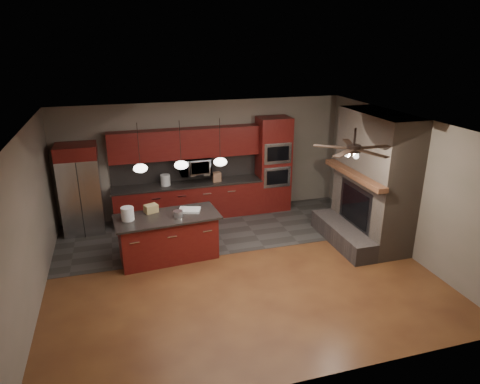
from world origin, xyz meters
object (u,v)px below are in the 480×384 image
object	(u,v)px
cardboard_box	(151,209)
counter_bucket	(165,180)
microwave	(195,166)
paint_can	(178,214)
refrigerator	(81,189)
counter_box	(216,177)
kitchen_island	(168,237)
paint_tray	(190,210)
white_bucket	(128,214)
oven_tower	(273,164)

from	to	relation	value
cardboard_box	counter_bucket	distance (m)	1.69
microwave	counter_bucket	bearing A→B (deg)	-176.09
paint_can	refrigerator	bearing A→B (deg)	134.40
refrigerator	counter_box	distance (m)	3.12
kitchen_island	paint_tray	distance (m)	0.68
paint_can	cardboard_box	xyz separation A→B (m)	(-0.48, 0.38, 0.02)
counter_box	paint_tray	bearing A→B (deg)	-122.43
kitchen_island	paint_tray	xyz separation A→B (m)	(0.47, 0.13, 0.48)
microwave	white_bucket	distance (m)	2.57
kitchen_island	cardboard_box	world-z (taller)	cardboard_box
paint_tray	microwave	bearing A→B (deg)	93.81
counter_bucket	kitchen_island	bearing A→B (deg)	-96.31
cardboard_box	counter_bucket	xyz separation A→B (m)	(0.49, 1.62, 0.03)
oven_tower	counter_bucket	world-z (taller)	oven_tower
white_bucket	counter_bucket	size ratio (longest dim) A/B	0.99
oven_tower	white_bucket	size ratio (longest dim) A/B	9.18
paint_can	cardboard_box	bearing A→B (deg)	141.48
microwave	refrigerator	xyz separation A→B (m)	(-2.62, -0.13, -0.28)
white_bucket	paint_can	world-z (taller)	white_bucket
paint_can	counter_bucket	bearing A→B (deg)	89.95
refrigerator	paint_can	distance (m)	2.70
refrigerator	cardboard_box	world-z (taller)	refrigerator
kitchen_island	counter_box	size ratio (longest dim) A/B	9.34
white_bucket	cardboard_box	bearing A→B (deg)	29.49
oven_tower	refrigerator	bearing A→B (deg)	-179.08
paint_tray	counter_box	bearing A→B (deg)	78.94
microwave	counter_bucket	distance (m)	0.78
white_bucket	paint_can	distance (m)	0.96
cardboard_box	refrigerator	bearing A→B (deg)	111.92
cardboard_box	paint_tray	bearing A→B (deg)	-31.46
microwave	paint_tray	world-z (taller)	microwave
microwave	white_bucket	bearing A→B (deg)	-130.95
microwave	paint_tray	size ratio (longest dim) A/B	1.73
paint_can	counter_bucket	world-z (taller)	counter_bucket
refrigerator	counter_box	bearing A→B (deg)	0.57
refrigerator	paint_tray	distance (m)	2.73
kitchen_island	counter_box	bearing A→B (deg)	47.48
oven_tower	microwave	distance (m)	1.98
paint_tray	oven_tower	bearing A→B (deg)	54.06
microwave	counter_box	distance (m)	0.58
microwave	kitchen_island	bearing A→B (deg)	-115.79
kitchen_island	counter_box	xyz separation A→B (m)	(1.44, 1.85, 0.55)
microwave	refrigerator	distance (m)	2.64
counter_box	counter_bucket	bearing A→B (deg)	174.59
paint_can	paint_tray	xyz separation A→B (m)	(0.26, 0.24, -0.04)
counter_bucket	counter_box	world-z (taller)	counter_bucket
paint_tray	cardboard_box	world-z (taller)	cardboard_box
microwave	paint_can	bearing A→B (deg)	-109.61
refrigerator	white_bucket	distance (m)	2.03
kitchen_island	counter_bucket	distance (m)	1.99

